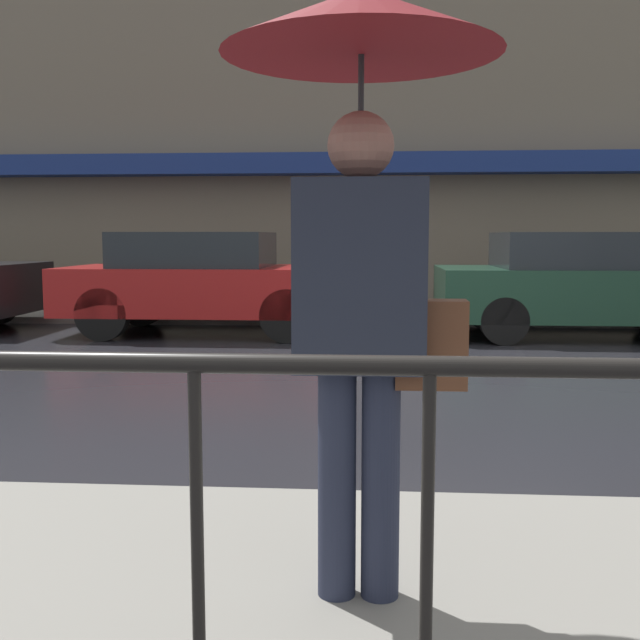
{
  "coord_description": "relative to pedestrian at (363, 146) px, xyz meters",
  "views": [
    {
      "loc": [
        -0.92,
        -7.46,
        1.36
      ],
      "look_at": [
        -1.24,
        -3.15,
        0.88
      ],
      "focal_mm": 42.0,
      "sensor_mm": 36.0,
      "label": 1
    }
  ],
  "objects": [
    {
      "name": "building_storefront",
      "position": [
        0.97,
        10.93,
        1.69
      ],
      "size": [
        28.0,
        0.85,
        6.8
      ],
      "color": "#706656",
      "rests_on": "ground_plane"
    },
    {
      "name": "lane_marking",
      "position": [
        0.97,
        4.93,
        -1.66
      ],
      "size": [
        25.2,
        0.12,
        0.01
      ],
      "color": "gold",
      "rests_on": "ground_plane"
    },
    {
      "name": "car_red",
      "position": [
        -2.33,
        7.79,
        -0.92
      ],
      "size": [
        3.92,
        1.88,
        1.42
      ],
      "color": "maroon",
      "rests_on": "ground_plane"
    },
    {
      "name": "car_dark_green",
      "position": [
        2.86,
        7.79,
        -0.94
      ],
      "size": [
        3.95,
        1.87,
        1.41
      ],
      "color": "#193828",
      "rests_on": "ground_plane"
    },
    {
      "name": "sidewalk_far",
      "position": [
        0.97,
        9.78,
        -1.61
      ],
      "size": [
        28.0,
        2.04,
        0.1
      ],
      "color": "gray",
      "rests_on": "ground_plane"
    },
    {
      "name": "ground_plane",
      "position": [
        0.97,
        4.93,
        -1.66
      ],
      "size": [
        80.0,
        80.0,
        0.0
      ],
      "primitive_type": "plane",
      "color": "black"
    },
    {
      "name": "pedestrian",
      "position": [
        0.0,
        0.0,
        0.0
      ],
      "size": [
        0.93,
        0.93,
        2.06
      ],
      "rotation": [
        0.0,
        0.0,
        3.14
      ],
      "color": "#23283D",
      "rests_on": "sidewalk_near"
    }
  ]
}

